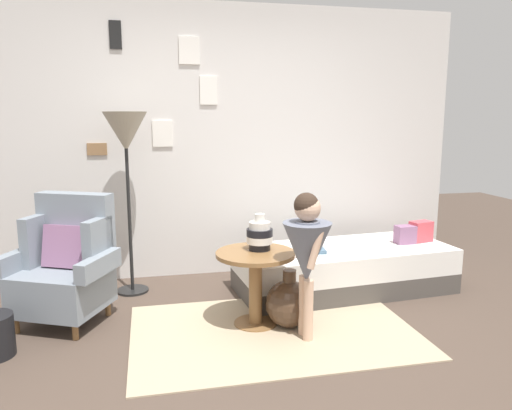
{
  "coord_description": "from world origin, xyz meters",
  "views": [
    {
      "loc": [
        -0.69,
        -2.87,
        1.56
      ],
      "look_at": [
        0.15,
        0.95,
        0.85
      ],
      "focal_mm": 34.74,
      "sensor_mm": 36.0,
      "label": 1
    }
  ],
  "objects_px": {
    "vase_striped": "(260,235)",
    "person_child": "(307,248)",
    "demijohn_near": "(289,303)",
    "daybed": "(344,269)",
    "armchair": "(66,265)",
    "book_on_daybed": "(312,251)",
    "side_table": "(256,273)",
    "floor_lamp": "(126,139)"
  },
  "relations": [
    {
      "from": "vase_striped",
      "to": "person_child",
      "type": "bearing_deg",
      "value": -54.08
    },
    {
      "from": "demijohn_near",
      "to": "daybed",
      "type": "bearing_deg",
      "value": 43.1
    },
    {
      "from": "daybed",
      "to": "demijohn_near",
      "type": "height_order",
      "value": "demijohn_near"
    },
    {
      "from": "armchair",
      "to": "book_on_daybed",
      "type": "distance_m",
      "value": 1.99
    },
    {
      "from": "armchair",
      "to": "side_table",
      "type": "relative_size",
      "value": 1.65
    },
    {
      "from": "armchair",
      "to": "side_table",
      "type": "height_order",
      "value": "armchair"
    },
    {
      "from": "person_child",
      "to": "demijohn_near",
      "type": "distance_m",
      "value": 0.53
    },
    {
      "from": "book_on_daybed",
      "to": "demijohn_near",
      "type": "distance_m",
      "value": 0.7
    },
    {
      "from": "armchair",
      "to": "side_table",
      "type": "bearing_deg",
      "value": -15.84
    },
    {
      "from": "armchair",
      "to": "floor_lamp",
      "type": "height_order",
      "value": "floor_lamp"
    },
    {
      "from": "daybed",
      "to": "book_on_daybed",
      "type": "distance_m",
      "value": 0.41
    },
    {
      "from": "floor_lamp",
      "to": "person_child",
      "type": "distance_m",
      "value": 1.87
    },
    {
      "from": "floor_lamp",
      "to": "demijohn_near",
      "type": "relative_size",
      "value": 3.62
    },
    {
      "from": "vase_striped",
      "to": "floor_lamp",
      "type": "bearing_deg",
      "value": 137.55
    },
    {
      "from": "daybed",
      "to": "side_table",
      "type": "relative_size",
      "value": 3.33
    },
    {
      "from": "side_table",
      "to": "demijohn_near",
      "type": "xyz_separation_m",
      "value": [
        0.24,
        -0.08,
        -0.23
      ]
    },
    {
      "from": "vase_striped",
      "to": "person_child",
      "type": "height_order",
      "value": "person_child"
    },
    {
      "from": "vase_striped",
      "to": "person_child",
      "type": "relative_size",
      "value": 0.26
    },
    {
      "from": "side_table",
      "to": "demijohn_near",
      "type": "height_order",
      "value": "side_table"
    },
    {
      "from": "side_table",
      "to": "demijohn_near",
      "type": "bearing_deg",
      "value": -19.14
    },
    {
      "from": "book_on_daybed",
      "to": "vase_striped",
      "type": "bearing_deg",
      "value": -143.14
    },
    {
      "from": "floor_lamp",
      "to": "person_child",
      "type": "relative_size",
      "value": 1.52
    },
    {
      "from": "floor_lamp",
      "to": "vase_striped",
      "type": "bearing_deg",
      "value": -42.45
    },
    {
      "from": "person_child",
      "to": "vase_striped",
      "type": "bearing_deg",
      "value": 125.92
    },
    {
      "from": "floor_lamp",
      "to": "book_on_daybed",
      "type": "distance_m",
      "value": 1.86
    },
    {
      "from": "armchair",
      "to": "vase_striped",
      "type": "distance_m",
      "value": 1.49
    },
    {
      "from": "person_child",
      "to": "demijohn_near",
      "type": "xyz_separation_m",
      "value": [
        -0.06,
        0.22,
        -0.48
      ]
    },
    {
      "from": "armchair",
      "to": "daybed",
      "type": "height_order",
      "value": "armchair"
    },
    {
      "from": "vase_striped",
      "to": "armchair",
      "type": "bearing_deg",
      "value": 166.58
    },
    {
      "from": "floor_lamp",
      "to": "demijohn_near",
      "type": "xyz_separation_m",
      "value": [
        1.16,
        -1.02,
        -1.18
      ]
    },
    {
      "from": "side_table",
      "to": "demijohn_near",
      "type": "relative_size",
      "value": 1.34
    },
    {
      "from": "vase_striped",
      "to": "demijohn_near",
      "type": "relative_size",
      "value": 0.62
    },
    {
      "from": "person_child",
      "to": "book_on_daybed",
      "type": "xyz_separation_m",
      "value": [
        0.3,
        0.77,
        -0.25
      ]
    },
    {
      "from": "daybed",
      "to": "floor_lamp",
      "type": "xyz_separation_m",
      "value": [
        -1.86,
        0.37,
        1.16
      ]
    },
    {
      "from": "vase_striped",
      "to": "floor_lamp",
      "type": "xyz_separation_m",
      "value": [
        -0.97,
        0.89,
        0.68
      ]
    },
    {
      "from": "demijohn_near",
      "to": "floor_lamp",
      "type": "bearing_deg",
      "value": 138.74
    },
    {
      "from": "side_table",
      "to": "person_child",
      "type": "xyz_separation_m",
      "value": [
        0.3,
        -0.3,
        0.25
      ]
    },
    {
      "from": "floor_lamp",
      "to": "armchair",
      "type": "bearing_deg",
      "value": -130.11
    },
    {
      "from": "side_table",
      "to": "vase_striped",
      "type": "height_order",
      "value": "vase_striped"
    },
    {
      "from": "floor_lamp",
      "to": "demijohn_near",
      "type": "distance_m",
      "value": 1.95
    },
    {
      "from": "armchair",
      "to": "daybed",
      "type": "distance_m",
      "value": 2.34
    },
    {
      "from": "armchair",
      "to": "person_child",
      "type": "height_order",
      "value": "person_child"
    }
  ]
}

